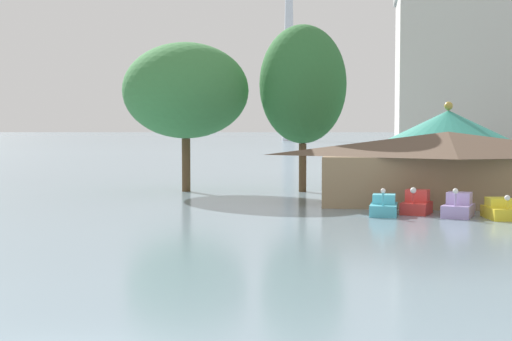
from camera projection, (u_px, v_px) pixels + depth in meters
pedal_boat_cyan at (384, 207)px, 44.65m from camera, size 1.74×2.98×1.71m
pedal_boat_red at (417, 204)px, 45.32m from camera, size 2.11×2.56×1.68m
pedal_boat_lavender at (458, 207)px, 43.78m from camera, size 2.23×2.87×1.76m
pedal_boat_yellow at (500, 210)px, 42.91m from camera, size 1.93×2.99×1.46m
boathouse at (448, 166)px, 50.70m from camera, size 17.95×8.79×4.97m
green_roof_pavilion at (448, 145)px, 60.34m from camera, size 10.87×10.87×7.35m
shoreline_tree_tall_left at (186, 91)px, 60.94m from camera, size 10.31×10.31×12.19m
shoreline_tree_mid at (303, 84)px, 60.71m from camera, size 7.10×7.10×13.62m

